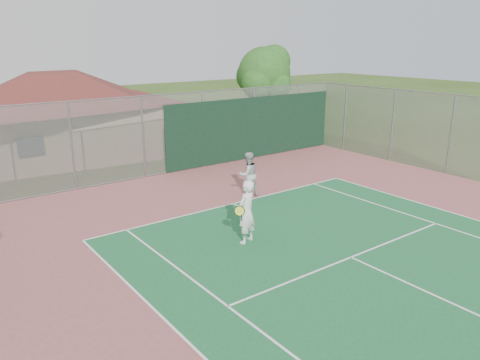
# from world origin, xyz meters

# --- Properties ---
(back_fence) EXTENTS (20.08, 0.11, 3.53)m
(back_fence) POSITION_xyz_m (2.11, 16.98, 1.67)
(back_fence) COLOR gray
(back_fence) RESTS_ON ground
(side_fence_right) EXTENTS (0.08, 9.00, 3.50)m
(side_fence_right) POSITION_xyz_m (10.00, 12.50, 1.75)
(side_fence_right) COLOR gray
(side_fence_right) RESTS_ON ground
(clubhouse) EXTENTS (12.22, 8.67, 5.02)m
(clubhouse) POSITION_xyz_m (-2.71, 23.26, 2.55)
(clubhouse) COLOR tan
(clubhouse) RESTS_ON ground
(tree) EXTENTS (3.94, 3.74, 5.50)m
(tree) POSITION_xyz_m (9.99, 22.18, 3.61)
(tree) COLOR #311D12
(tree) RESTS_ON ground
(player_white_front) EXTENTS (1.03, 0.78, 1.88)m
(player_white_front) POSITION_xyz_m (-1.67, 8.92, 0.94)
(player_white_front) COLOR silver
(player_white_front) RESTS_ON ground
(player_grey_back) EXTENTS (0.89, 0.73, 1.70)m
(player_grey_back) POSITION_xyz_m (0.96, 12.25, 0.85)
(player_grey_back) COLOR #A6A9AB
(player_grey_back) RESTS_ON ground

